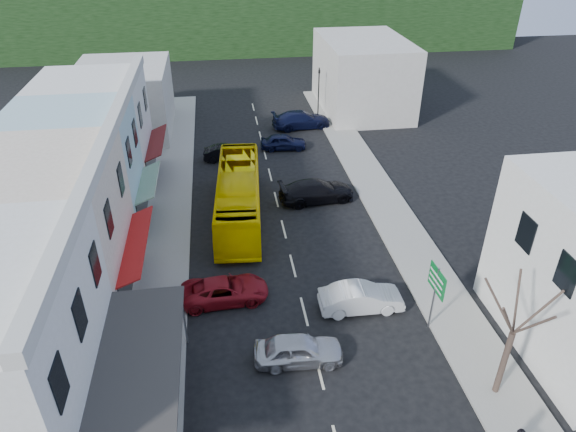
# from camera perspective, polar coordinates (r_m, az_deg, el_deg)

# --- Properties ---
(ground) EXTENTS (120.00, 120.00, 0.00)m
(ground) POSITION_cam_1_polar(r_m,az_deg,el_deg) (27.08, 1.82, -10.54)
(ground) COLOR black
(ground) RESTS_ON ground
(sidewalk_left) EXTENTS (3.00, 52.00, 0.15)m
(sidewalk_left) POSITION_cam_1_polar(r_m,az_deg,el_deg) (35.07, -13.17, -0.52)
(sidewalk_left) COLOR gray
(sidewalk_left) RESTS_ON ground
(sidewalk_right) EXTENTS (3.00, 52.00, 0.15)m
(sidewalk_right) POSITION_cam_1_polar(r_m,az_deg,el_deg) (36.61, 10.81, 1.21)
(sidewalk_right) COLOR gray
(sidewalk_right) RESTS_ON ground
(shopfront_row) EXTENTS (8.25, 30.00, 8.00)m
(shopfront_row) POSITION_cam_1_polar(r_m,az_deg,el_deg) (29.89, -24.15, 0.23)
(shopfront_row) COLOR silver
(shopfront_row) RESTS_ON ground
(distant_block_left) EXTENTS (8.00, 10.00, 6.00)m
(distant_block_left) POSITION_cam_1_polar(r_m,az_deg,el_deg) (49.94, -17.69, 12.21)
(distant_block_left) COLOR #B7B2A8
(distant_block_left) RESTS_ON ground
(distant_block_right) EXTENTS (8.00, 12.00, 7.00)m
(distant_block_right) POSITION_cam_1_polar(r_m,az_deg,el_deg) (53.99, 8.30, 15.25)
(distant_block_right) COLOR #B7B2A8
(distant_block_right) RESTS_ON ground
(bus) EXTENTS (3.36, 11.75, 3.10)m
(bus) POSITION_cam_1_polar(r_m,az_deg,el_deg) (34.15, -5.50, 2.19)
(bus) COLOR #FFDA00
(bus) RESTS_ON ground
(car_silver) EXTENTS (4.50, 2.05, 1.40)m
(car_silver) POSITION_cam_1_polar(r_m,az_deg,el_deg) (24.15, 1.18, -14.63)
(car_silver) COLOR silver
(car_silver) RESTS_ON ground
(car_white) EXTENTS (4.42, 1.84, 1.40)m
(car_white) POSITION_cam_1_polar(r_m,az_deg,el_deg) (27.03, 8.12, -9.04)
(car_white) COLOR silver
(car_white) RESTS_ON ground
(car_red) EXTENTS (4.70, 2.15, 1.40)m
(car_red) POSITION_cam_1_polar(r_m,az_deg,el_deg) (27.53, -7.03, -8.09)
(car_red) COLOR maroon
(car_red) RESTS_ON ground
(car_black_near) EXTENTS (4.67, 2.31, 1.40)m
(car_black_near) POSITION_cam_1_polar(r_m,az_deg,el_deg) (36.39, 3.20, 2.70)
(car_black_near) COLOR black
(car_black_near) RESTS_ON ground
(car_navy_mid) EXTENTS (4.52, 2.12, 1.40)m
(car_navy_mid) POSITION_cam_1_polar(r_m,az_deg,el_deg) (44.55, -0.53, 8.28)
(car_navy_mid) COLOR black
(car_navy_mid) RESTS_ON ground
(car_black_far) EXTENTS (4.52, 2.10, 1.40)m
(car_black_far) POSITION_cam_1_polar(r_m,az_deg,el_deg) (42.77, -6.77, 7.05)
(car_black_far) COLOR black
(car_black_far) RESTS_ON ground
(car_navy_far) EXTENTS (4.68, 2.33, 1.40)m
(car_navy_far) POSITION_cam_1_polar(r_m,az_deg,el_deg) (49.24, 1.48, 10.56)
(car_navy_far) COLOR black
(car_navy_far) RESTS_ON ground
(pedestrian_left) EXTENTS (0.42, 0.62, 1.70)m
(pedestrian_left) POSITION_cam_1_polar(r_m,az_deg,el_deg) (26.85, -16.31, -9.68)
(pedestrian_left) COLOR black
(pedestrian_left) RESTS_ON sidewalk_left
(direction_sign) EXTENTS (0.32, 1.65, 3.62)m
(direction_sign) POSITION_cam_1_polar(r_m,az_deg,el_deg) (26.00, 15.88, -8.82)
(direction_sign) COLOR #076123
(direction_sign) RESTS_ON ground
(street_tree) EXTENTS (3.62, 3.62, 6.97)m
(street_tree) POSITION_cam_1_polar(r_m,az_deg,el_deg) (22.72, 23.69, -11.84)
(street_tree) COLOR #352721
(street_tree) RESTS_ON ground
(traffic_signal) EXTENTS (1.07, 1.27, 4.91)m
(traffic_signal) POSITION_cam_1_polar(r_m,az_deg,el_deg) (51.39, 3.41, 13.48)
(traffic_signal) COLOR black
(traffic_signal) RESTS_ON ground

